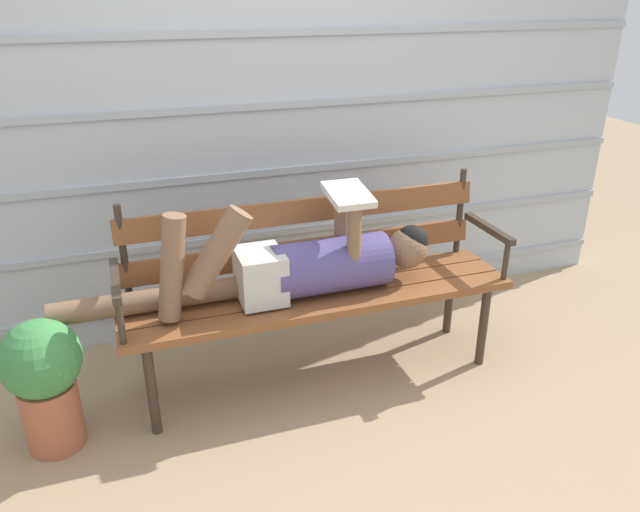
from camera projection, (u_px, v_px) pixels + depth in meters
The scene contains 5 objects.
ground_plane at pixel (332, 396), 2.86m from camera, with size 12.00×12.00×0.00m, color tan.
house_siding at pixel (277, 104), 3.10m from camera, with size 4.20×0.08×2.41m.
park_bench at pixel (315, 276), 2.86m from camera, with size 1.82×0.43×0.91m.
reclining_person at pixel (301, 264), 2.73m from camera, with size 1.70×0.25×0.49m.
potted_plant at pixel (44, 378), 2.43m from camera, with size 0.32×0.32×0.58m.
Camera 1 is at (-0.82, -2.19, 1.77)m, focal length 34.28 mm.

